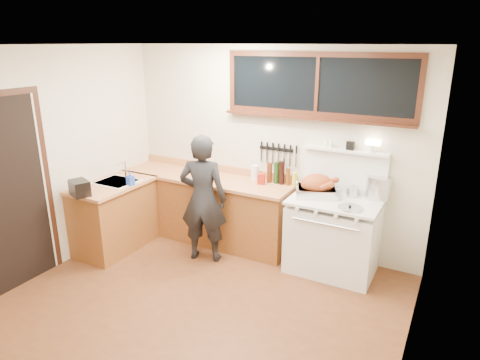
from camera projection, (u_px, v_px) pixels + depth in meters
The scene contains 20 objects.
ground_plane at pixel (197, 307), 4.46m from camera, with size 4.00×3.50×0.02m, color #542C16.
room_shell at pixel (192, 153), 3.94m from camera, with size 4.10×3.60×2.65m.
counter_back at pixel (206, 207), 5.89m from camera, with size 2.44×0.64×1.00m.
counter_left at pixel (114, 216), 5.60m from camera, with size 0.64×1.09×0.90m.
sink_unit at pixel (117, 186), 5.53m from camera, with size 0.50×0.45×0.37m.
vintage_stove at pixel (333, 234), 5.04m from camera, with size 1.02×0.74×1.57m.
back_window at pixel (317, 92), 4.99m from camera, with size 2.32×0.13×0.77m.
left_doorway at pixel (9, 194), 4.55m from camera, with size 0.02×1.04×2.17m.
knife_strip at pixel (277, 150), 5.45m from camera, with size 0.52×0.03×0.28m.
man at pixel (203, 199), 5.21m from camera, with size 0.67×0.53×1.60m.
soap_bottle at pixel (130, 179), 5.37m from camera, with size 0.09×0.09×0.18m.
toaster at pixel (80, 188), 5.01m from camera, with size 0.31×0.27×0.18m.
cutting_board at pixel (200, 176), 5.59m from camera, with size 0.51×0.45×0.14m.
roast_turkey at pixel (317, 187), 5.01m from camera, with size 0.58×0.51×0.26m.
stockpot at pixel (379, 187), 4.91m from camera, with size 0.31×0.31×0.27m.
saucepan at pixel (352, 192), 4.99m from camera, with size 0.16×0.27×0.11m.
pot_lid at pixel (350, 208), 4.63m from camera, with size 0.27×0.27×0.04m.
coffee_tin at pixel (261, 179), 5.42m from camera, with size 0.11×0.10×0.14m.
pitcher at pixel (255, 173), 5.59m from camera, with size 0.12×0.12×0.19m.
bottle_cluster at pixel (280, 174), 5.41m from camera, with size 0.41×0.07×0.30m.
Camera 1 is at (2.20, -3.17, 2.63)m, focal length 32.00 mm.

